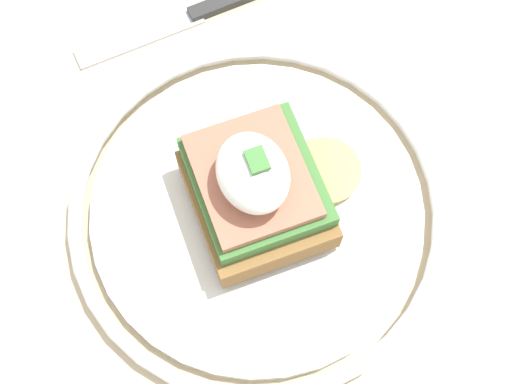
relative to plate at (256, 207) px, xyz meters
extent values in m
plane|color=#B2ADA3|center=(0.00, -0.02, -0.75)|extent=(6.00, 6.00, 0.00)
cube|color=#C6B28E|center=(0.00, -0.02, -0.02)|extent=(1.14, 0.74, 0.03)
cylinder|color=silver|center=(0.00, 0.00, 0.00)|extent=(0.23, 0.23, 0.01)
torus|color=white|center=(0.00, 0.00, 0.00)|extent=(0.26, 0.26, 0.01)
cube|color=olive|center=(0.00, 0.00, 0.02)|extent=(0.09, 0.08, 0.02)
cube|color=#427A38|center=(0.00, 0.00, 0.04)|extent=(0.09, 0.08, 0.01)
cube|color=#AD664C|center=(0.00, 0.00, 0.05)|extent=(0.08, 0.07, 0.01)
ellipsoid|color=white|center=(0.00, 0.00, 0.07)|extent=(0.06, 0.04, 0.03)
cylinder|color=#EAD166|center=(0.01, -0.05, 0.01)|extent=(0.05, 0.05, 0.00)
cube|color=#47843D|center=(0.00, 0.00, 0.08)|extent=(0.02, 0.01, 0.00)
cube|color=silver|center=(0.17, 0.03, -0.01)|extent=(0.03, 0.11, 0.00)
camera|label=1|loc=(-0.17, 0.06, 0.47)|focal=50.00mm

